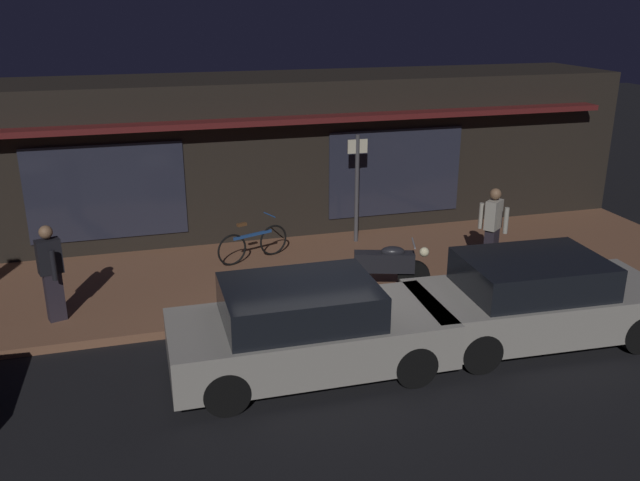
% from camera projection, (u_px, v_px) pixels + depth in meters
% --- Properties ---
extents(ground_plane, '(60.00, 60.00, 0.00)m').
position_uv_depth(ground_plane, '(322.00, 348.00, 10.87)').
color(ground_plane, black).
extents(sidewalk_slab, '(18.00, 4.00, 0.15)m').
position_uv_depth(sidewalk_slab, '(280.00, 275.00, 13.56)').
color(sidewalk_slab, brown).
rests_on(sidewalk_slab, ground_plane).
extents(storefront_building, '(18.00, 3.30, 3.60)m').
position_uv_depth(storefront_building, '(247.00, 155.00, 16.06)').
color(storefront_building, black).
rests_on(storefront_building, ground_plane).
extents(motorcycle, '(1.66, 0.74, 0.97)m').
position_uv_depth(motorcycle, '(386.00, 266.00, 12.48)').
color(motorcycle, black).
rests_on(motorcycle, sidewalk_slab).
extents(bicycle_parked, '(1.56, 0.67, 0.91)m').
position_uv_depth(bicycle_parked, '(253.00, 244.00, 14.04)').
color(bicycle_parked, black).
rests_on(bicycle_parked, sidewalk_slab).
extents(person_photographer, '(0.43, 0.61, 1.67)m').
position_uv_depth(person_photographer, '(51.00, 271.00, 11.23)').
color(person_photographer, '#28232D').
rests_on(person_photographer, sidewalk_slab).
extents(person_bystander, '(0.44, 0.54, 1.67)m').
position_uv_depth(person_bystander, '(493.00, 227.00, 13.39)').
color(person_bystander, '#28232D').
rests_on(person_bystander, sidewalk_slab).
extents(sign_post, '(0.44, 0.09, 2.40)m').
position_uv_depth(sign_post, '(357.00, 182.00, 14.81)').
color(sign_post, '#47474C').
rests_on(sign_post, sidewalk_slab).
extents(parked_car_far, '(4.12, 1.81, 1.42)m').
position_uv_depth(parked_car_far, '(307.00, 329.00, 9.96)').
color(parked_car_far, black).
rests_on(parked_car_far, ground_plane).
extents(parked_car_across, '(4.18, 1.95, 1.42)m').
position_uv_depth(parked_car_across, '(535.00, 299.00, 10.96)').
color(parked_car_across, black).
rests_on(parked_car_across, ground_plane).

